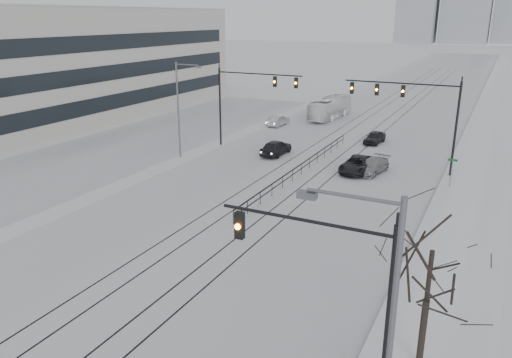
# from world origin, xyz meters

# --- Properties ---
(road) EXTENTS (22.00, 260.00, 0.02)m
(road) POSITION_xyz_m (0.00, 60.00, 0.01)
(road) COLOR silver
(road) RESTS_ON ground
(sidewalk_east) EXTENTS (5.00, 260.00, 0.16)m
(sidewalk_east) POSITION_xyz_m (13.50, 60.00, 0.08)
(sidewalk_east) COLOR white
(sidewalk_east) RESTS_ON ground
(curb) EXTENTS (0.10, 260.00, 0.12)m
(curb) POSITION_xyz_m (11.05, 60.00, 0.06)
(curb) COLOR gray
(curb) RESTS_ON ground
(parking_strip) EXTENTS (14.00, 60.00, 0.03)m
(parking_strip) POSITION_xyz_m (-20.00, 35.00, 0.01)
(parking_strip) COLOR silver
(parking_strip) RESTS_ON ground
(tram_rails) EXTENTS (5.30, 180.00, 0.01)m
(tram_rails) POSITION_xyz_m (-0.00, 40.00, 0.02)
(tram_rails) COLOR black
(tram_rails) RESTS_ON ground
(office_building) EXTENTS (20.20, 62.20, 14.11)m
(office_building) POSITION_xyz_m (-37.97, 35.00, 7.06)
(office_building) COLOR beige
(office_building) RESTS_ON ground
(traffic_mast_near) EXTENTS (6.10, 0.37, 7.00)m
(traffic_mast_near) POSITION_xyz_m (10.79, 6.00, 4.56)
(traffic_mast_near) COLOR black
(traffic_mast_near) RESTS_ON ground
(traffic_mast_ne) EXTENTS (9.60, 0.37, 8.00)m
(traffic_mast_ne) POSITION_xyz_m (8.15, 34.99, 5.76)
(traffic_mast_ne) COLOR black
(traffic_mast_ne) RESTS_ON ground
(traffic_mast_nw) EXTENTS (9.10, 0.37, 8.00)m
(traffic_mast_nw) POSITION_xyz_m (-8.52, 36.00, 5.57)
(traffic_mast_nw) COLOR black
(traffic_mast_nw) RESTS_ON ground
(street_light_east) EXTENTS (2.73, 0.25, 9.00)m
(street_light_east) POSITION_xyz_m (12.70, 3.00, 5.21)
(street_light_east) COLOR #595B60
(street_light_east) RESTS_ON ground
(street_light_west) EXTENTS (2.73, 0.25, 9.00)m
(street_light_west) POSITION_xyz_m (-12.20, 30.00, 5.21)
(street_light_west) COLOR #595B60
(street_light_west) RESTS_ON ground
(bare_tree) EXTENTS (4.40, 4.40, 6.10)m
(bare_tree) POSITION_xyz_m (13.20, 9.00, 4.49)
(bare_tree) COLOR black
(bare_tree) RESTS_ON ground
(median_fence) EXTENTS (0.06, 24.00, 1.00)m
(median_fence) POSITION_xyz_m (0.00, 30.00, 0.53)
(median_fence) COLOR black
(median_fence) RESTS_ON ground
(street_sign) EXTENTS (0.70, 0.06, 2.40)m
(street_sign) POSITION_xyz_m (11.80, 32.00, 1.61)
(street_sign) COLOR #595B60
(street_sign) RESTS_ON ground
(sedan_sb_inner) EXTENTS (1.88, 4.45, 1.50)m
(sedan_sb_inner) POSITION_xyz_m (-4.59, 34.85, 0.75)
(sedan_sb_inner) COLOR black
(sedan_sb_inner) RESTS_ON ground
(sedan_sb_outer) EXTENTS (1.57, 3.98, 1.29)m
(sedan_sb_outer) POSITION_xyz_m (-9.98, 47.39, 0.64)
(sedan_sb_outer) COLOR #A4A7AB
(sedan_sb_outer) RESTS_ON ground
(sedan_nb_front) EXTENTS (2.42, 4.99, 1.37)m
(sedan_nb_front) POSITION_xyz_m (4.09, 32.87, 0.68)
(sedan_nb_front) COLOR black
(sedan_nb_front) RESTS_ON ground
(sedan_nb_right) EXTENTS (2.51, 4.57, 1.25)m
(sedan_nb_right) POSITION_xyz_m (5.31, 33.16, 0.63)
(sedan_nb_right) COLOR gray
(sedan_nb_right) RESTS_ON ground
(sedan_nb_far) EXTENTS (1.87, 3.89, 1.28)m
(sedan_nb_far) POSITION_xyz_m (2.91, 43.82, 0.64)
(sedan_nb_far) COLOR black
(sedan_nb_far) RESTS_ON ground
(box_truck) EXTENTS (2.98, 9.93, 2.73)m
(box_truck) POSITION_xyz_m (-5.76, 54.76, 1.36)
(box_truck) COLOR white
(box_truck) RESTS_ON ground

